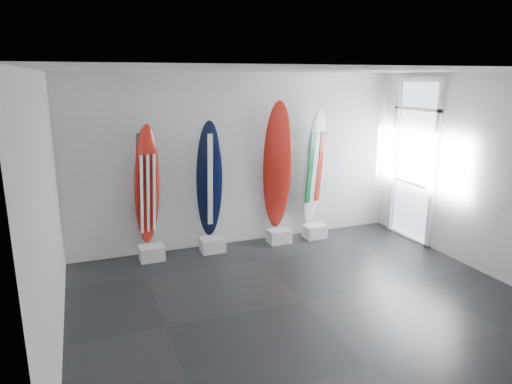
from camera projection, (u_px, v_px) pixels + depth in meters
name	position (u px, v px, depth m)	size (l,w,h in m)	color
floor	(303.00, 301.00, 6.18)	(6.00, 6.00, 0.00)	black
ceiling	(310.00, 70.00, 5.45)	(6.00, 6.00, 0.00)	white
wall_back	(241.00, 160.00, 8.08)	(6.00, 6.00, 0.00)	silver
wall_front	(455.00, 267.00, 3.55)	(6.00, 6.00, 0.00)	silver
wall_left	(48.00, 219.00, 4.76)	(5.00, 5.00, 0.00)	silver
wall_right	(486.00, 175.00, 6.87)	(5.00, 5.00, 0.00)	silver
display_block_usa	(152.00, 253.00, 7.54)	(0.40, 0.30, 0.24)	white
surfboard_usa	(147.00, 186.00, 7.36)	(0.45, 0.08, 1.99)	maroon
display_block_navy	(213.00, 245.00, 7.90)	(0.40, 0.30, 0.24)	white
surfboard_navy	(209.00, 180.00, 7.72)	(0.45, 0.08, 2.01)	black
display_block_swiss	(279.00, 236.00, 8.34)	(0.40, 0.30, 0.24)	white
surfboard_swiss	(278.00, 166.00, 8.12)	(0.52, 0.08, 2.31)	maroon
display_block_italy	(315.00, 231.00, 8.59)	(0.40, 0.30, 0.24)	white
surfboard_italy	(314.00, 167.00, 8.39)	(0.49, 0.08, 2.17)	silver
wall_outlet	(100.00, 240.00, 7.48)	(0.09, 0.02, 0.13)	silver
glass_door	(414.00, 163.00, 8.28)	(0.12, 1.16, 2.85)	white
balcony	(465.00, 205.00, 8.97)	(2.80, 2.20, 1.20)	slate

